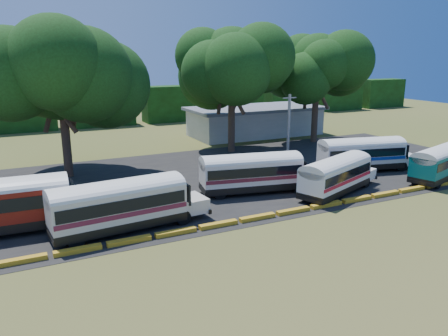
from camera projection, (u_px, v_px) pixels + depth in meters
name	position (u px, v px, depth m)	size (l,w,h in m)	color
ground	(245.00, 228.00, 28.87)	(160.00, 160.00, 0.00)	#40511B
asphalt_strip	(192.00, 181.00, 39.73)	(64.00, 24.00, 0.02)	black
curb	(238.00, 221.00, 29.70)	(53.70, 0.45, 0.30)	#C59317
terminal_building	(255.00, 121.00, 62.09)	(19.00, 9.00, 4.00)	beige
treeline_backdrop	(102.00, 107.00, 69.88)	(130.00, 4.00, 6.00)	black
bus_cream_west	(122.00, 203.00, 27.96)	(10.63, 3.51, 3.43)	black
bus_cream_east	(253.00, 171.00, 35.90)	(10.39, 4.34, 3.32)	black
bus_white_red	(337.00, 173.00, 35.50)	(9.67, 5.62, 3.12)	black
bus_white_blue	(363.00, 152.00, 42.61)	(10.42, 4.61, 3.33)	black
bus_teal	(442.00, 161.00, 39.62)	(9.82, 4.99, 3.14)	black
tree_west	(60.00, 71.00, 38.75)	(11.87, 11.87, 14.09)	#3A291D
tree_center	(232.00, 64.00, 49.30)	(10.98, 10.98, 14.22)	#3A291D
tree_east	(318.00, 64.00, 55.11)	(10.22, 10.22, 13.76)	#3A291D
utility_pole	(289.00, 128.00, 45.37)	(1.60, 0.30, 7.22)	gray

